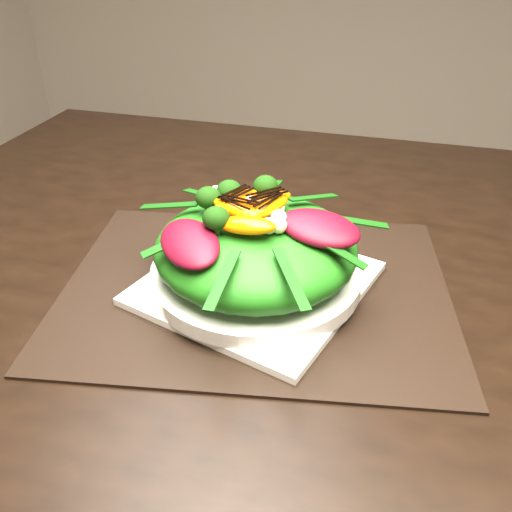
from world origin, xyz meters
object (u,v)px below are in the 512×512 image
(salad_bowl, at_px, (256,273))
(lettuce_mound, at_px, (256,247))
(plate_base, at_px, (256,283))
(placemat, at_px, (256,287))
(dining_table, at_px, (443,286))
(orange_segment, at_px, (258,199))

(salad_bowl, bearing_deg, lettuce_mound, 180.00)
(plate_base, bearing_deg, placemat, 153.43)
(dining_table, bearing_deg, salad_bowl, -156.52)
(plate_base, xyz_separation_m, orange_segment, (-0.01, 0.03, 0.09))
(plate_base, distance_m, salad_bowl, 0.01)
(dining_table, distance_m, plate_base, 0.24)
(placemat, xyz_separation_m, plate_base, (0.00, -0.00, 0.01))
(placemat, bearing_deg, lettuce_mound, -26.57)
(dining_table, relative_size, salad_bowl, 6.67)
(plate_base, relative_size, orange_segment, 3.70)
(placemat, height_order, lettuce_mound, lettuce_mound)
(dining_table, distance_m, salad_bowl, 0.24)
(placemat, relative_size, lettuce_mound, 1.95)
(dining_table, relative_size, orange_segment, 25.90)
(plate_base, distance_m, lettuce_mound, 0.05)
(dining_table, bearing_deg, lettuce_mound, -156.52)
(plate_base, distance_m, orange_segment, 0.10)
(lettuce_mound, bearing_deg, dining_table, 23.48)
(salad_bowl, xyz_separation_m, orange_segment, (-0.01, 0.03, 0.08))
(dining_table, relative_size, plate_base, 7.00)
(placemat, xyz_separation_m, lettuce_mound, (0.00, -0.00, 0.05))
(placemat, xyz_separation_m, orange_segment, (-0.01, 0.03, 0.10))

